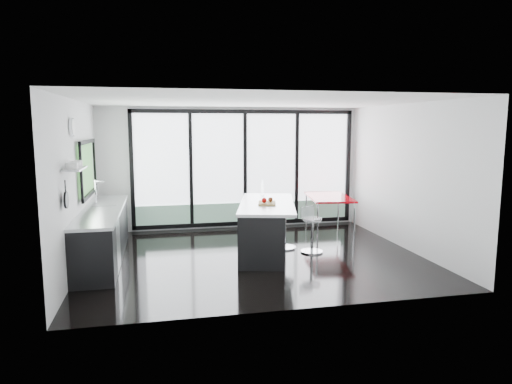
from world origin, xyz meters
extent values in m
cube|color=black|center=(0.00, 0.00, 0.00)|extent=(6.00, 5.00, 0.00)
cube|color=white|center=(0.00, 0.00, 2.80)|extent=(6.00, 5.00, 0.00)
cube|color=silver|center=(0.00, 2.50, 1.40)|extent=(6.00, 0.00, 2.80)
cube|color=white|center=(0.30, 2.47, 1.40)|extent=(5.00, 0.02, 2.50)
cube|color=slate|center=(0.30, 2.43, 0.37)|extent=(5.00, 0.02, 0.44)
cube|color=black|center=(-0.95, 2.43, 1.40)|extent=(0.08, 0.04, 2.50)
cube|color=black|center=(0.30, 2.43, 1.40)|extent=(0.08, 0.04, 2.50)
cube|color=black|center=(1.55, 2.43, 1.40)|extent=(0.08, 0.04, 2.50)
cube|color=silver|center=(0.00, -2.50, 1.40)|extent=(6.00, 0.00, 2.80)
cube|color=silver|center=(-3.00, 0.00, 1.40)|extent=(0.00, 5.00, 2.80)
cube|color=#4D8B47|center=(-2.97, 0.90, 1.60)|extent=(0.02, 1.60, 0.90)
cube|color=#AAADAF|center=(-2.87, -0.85, 1.75)|extent=(0.25, 0.80, 0.03)
cylinder|color=white|center=(-2.97, -0.30, 2.35)|extent=(0.04, 0.30, 0.30)
cylinder|color=black|center=(-2.94, -1.25, 1.35)|extent=(0.03, 0.24, 0.24)
cube|color=silver|center=(3.00, 0.00, 1.40)|extent=(0.00, 5.00, 2.80)
cube|color=black|center=(-2.67, 0.40, 0.43)|extent=(0.65, 3.20, 0.87)
cube|color=#AAADAF|center=(-2.67, 0.40, 0.90)|extent=(0.69, 3.24, 0.05)
cube|color=#AAADAF|center=(-2.67, 0.90, 0.90)|extent=(0.45, 0.48, 0.06)
cylinder|color=silver|center=(-2.82, 0.90, 1.14)|extent=(0.02, 0.02, 0.44)
cube|color=#AAADAF|center=(-2.36, -0.35, 0.42)|extent=(0.03, 0.60, 0.80)
cube|color=black|center=(0.21, 0.24, 0.45)|extent=(1.31, 2.41, 0.90)
cube|color=#AAADAF|center=(0.30, 0.22, 0.93)|extent=(1.53, 2.52, 0.05)
cube|color=#A08448|center=(0.26, 0.07, 0.97)|extent=(0.40, 0.48, 0.03)
sphere|color=#960302|center=(0.19, 0.03, 1.03)|extent=(0.11, 0.11, 0.09)
sphere|color=#562511|center=(0.33, 0.11, 1.03)|extent=(0.11, 0.11, 0.09)
cylinder|color=silver|center=(0.38, 1.00, 1.10)|extent=(0.09, 0.09, 0.29)
cylinder|color=silver|center=(1.13, 0.04, 0.33)|extent=(0.55, 0.55, 0.67)
cylinder|color=silver|center=(0.70, 0.44, 0.35)|extent=(0.57, 0.57, 0.70)
cube|color=#A80009|center=(2.03, 1.53, 0.41)|extent=(1.10, 1.65, 0.82)
camera|label=1|loc=(-1.67, -7.93, 2.37)|focal=32.00mm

